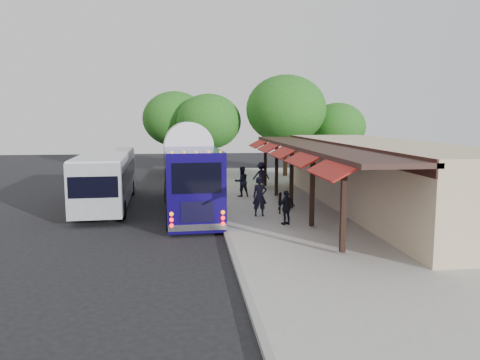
{
  "coord_description": "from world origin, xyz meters",
  "views": [
    {
      "loc": [
        -1.53,
        -19.21,
        4.84
      ],
      "look_at": [
        1.07,
        3.44,
        1.8
      ],
      "focal_mm": 35.0,
      "sensor_mm": 36.0,
      "label": 1
    }
  ],
  "objects_px": {
    "ped_c": "(286,208)",
    "ped_d": "(261,175)",
    "ped_b": "(242,182)",
    "ped_a": "(260,196)",
    "sign_board": "(280,200)",
    "coach_bus": "(188,173)",
    "city_bus": "(107,176)"
  },
  "relations": [
    {
      "from": "ped_c",
      "to": "ped_d",
      "type": "height_order",
      "value": "ped_d"
    },
    {
      "from": "ped_c",
      "to": "sign_board",
      "type": "distance_m",
      "value": 2.26
    },
    {
      "from": "city_bus",
      "to": "sign_board",
      "type": "distance_m",
      "value": 9.86
    },
    {
      "from": "city_bus",
      "to": "coach_bus",
      "type": "bearing_deg",
      "value": -26.43
    },
    {
      "from": "coach_bus",
      "to": "ped_b",
      "type": "relative_size",
      "value": 6.43
    },
    {
      "from": "coach_bus",
      "to": "ped_b",
      "type": "height_order",
      "value": "coach_bus"
    },
    {
      "from": "coach_bus",
      "to": "ped_d",
      "type": "relative_size",
      "value": 6.61
    },
    {
      "from": "city_bus",
      "to": "ped_c",
      "type": "bearing_deg",
      "value": -39.58
    },
    {
      "from": "ped_d",
      "to": "coach_bus",
      "type": "bearing_deg",
      "value": 46.35
    },
    {
      "from": "city_bus",
      "to": "ped_a",
      "type": "relative_size",
      "value": 5.84
    },
    {
      "from": "ped_b",
      "to": "sign_board",
      "type": "height_order",
      "value": "ped_b"
    },
    {
      "from": "ped_a",
      "to": "ped_c",
      "type": "xyz_separation_m",
      "value": [
        0.88,
        -1.97,
        -0.18
      ]
    },
    {
      "from": "ped_a",
      "to": "coach_bus",
      "type": "bearing_deg",
      "value": 140.93
    },
    {
      "from": "coach_bus",
      "to": "sign_board",
      "type": "relative_size",
      "value": 10.85
    },
    {
      "from": "coach_bus",
      "to": "sign_board",
      "type": "distance_m",
      "value": 5.1
    },
    {
      "from": "ped_a",
      "to": "ped_d",
      "type": "relative_size",
      "value": 1.08
    },
    {
      "from": "ped_d",
      "to": "ped_b",
      "type": "bearing_deg",
      "value": 55.77
    },
    {
      "from": "ped_b",
      "to": "ped_d",
      "type": "relative_size",
      "value": 1.03
    },
    {
      "from": "city_bus",
      "to": "ped_b",
      "type": "bearing_deg",
      "value": 5.82
    },
    {
      "from": "ped_c",
      "to": "ped_d",
      "type": "bearing_deg",
      "value": -119.2
    },
    {
      "from": "ped_d",
      "to": "sign_board",
      "type": "relative_size",
      "value": 1.64
    },
    {
      "from": "coach_bus",
      "to": "city_bus",
      "type": "xyz_separation_m",
      "value": [
        -4.46,
        1.94,
        -0.35
      ]
    },
    {
      "from": "ped_c",
      "to": "ped_d",
      "type": "distance_m",
      "value": 10.73
    },
    {
      "from": "ped_b",
      "to": "ped_c",
      "type": "height_order",
      "value": "ped_b"
    },
    {
      "from": "ped_b",
      "to": "ped_c",
      "type": "bearing_deg",
      "value": 82.18
    },
    {
      "from": "ped_a",
      "to": "ped_b",
      "type": "height_order",
      "value": "ped_a"
    },
    {
      "from": "ped_a",
      "to": "ped_b",
      "type": "relative_size",
      "value": 1.05
    },
    {
      "from": "coach_bus",
      "to": "ped_d",
      "type": "xyz_separation_m",
      "value": [
        4.85,
        6.17,
        -0.95
      ]
    },
    {
      "from": "coach_bus",
      "to": "ped_d",
      "type": "distance_m",
      "value": 7.91
    },
    {
      "from": "ped_a",
      "to": "sign_board",
      "type": "bearing_deg",
      "value": 13.79
    },
    {
      "from": "coach_bus",
      "to": "ped_c",
      "type": "bearing_deg",
      "value": -50.03
    },
    {
      "from": "ped_b",
      "to": "ped_d",
      "type": "bearing_deg",
      "value": -134.65
    }
  ]
}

